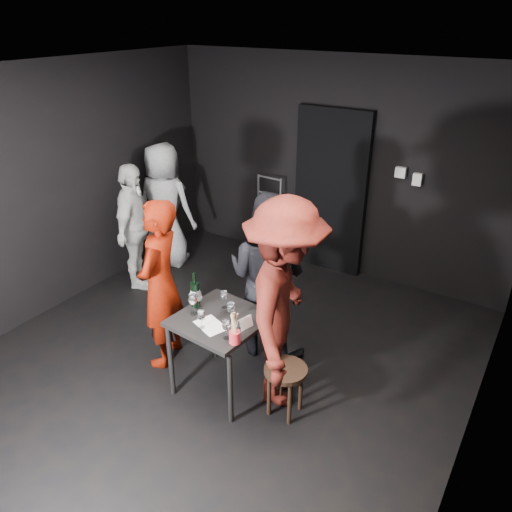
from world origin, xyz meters
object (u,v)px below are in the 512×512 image
Objects in this scene: man_maroon at (285,281)px; wine_bottle at (195,294)px; hand_truck at (267,242)px; server_red at (160,276)px; bystander_cream at (134,225)px; tasting_table at (221,327)px; breadstick_cup at (235,329)px; bystander_grey at (164,200)px; stool at (286,377)px; woman_black at (267,266)px.

man_maroon is 6.98× the size of wine_bottle.
server_red reaches higher than hand_truck.
bystander_cream is at bearing 150.75° from wine_bottle.
hand_truck is 0.71× the size of bystander_cream.
hand_truck is 3.43× the size of wine_bottle.
wine_bottle is (1.70, -0.95, 0.07)m from bystander_cream.
tasting_table is (1.05, -2.53, 0.44)m from hand_truck.
wine_bottle is (0.42, -0.01, -0.05)m from server_red.
breadstick_cup is (1.03, -0.27, -0.05)m from server_red.
man_maroon is 0.88m from wine_bottle.
man_maroon is at bearing -134.41° from bystander_cream.
wine_bottle is (1.80, -1.62, -0.03)m from bystander_grey.
tasting_table is at bearing -178.31° from stool.
breadstick_cup is at bearing -35.81° from tasting_table.
woman_black is at bearing 112.85° from server_red.
bystander_cream is 0.90× the size of bystander_grey.
tasting_table reaches higher than stool.
bystander_grey is at bearing 39.81° from man_maroon.
bystander_cream is at bearing 90.00° from bystander_grey.
stool is 1.07m from wine_bottle.
stool is (1.69, -2.52, 0.17)m from hand_truck.
bystander_cream is 2.60m from breadstick_cup.
wine_bottle is at bearing 129.30° from bystander_grey.
wine_bottle is at bearing 60.53° from woman_black.
bystander_grey reaches higher than bystander_cream.
server_red is 1.03× the size of bystander_grey.
server_red is at bearing -79.71° from hand_truck.
breadstick_cup reaches higher than tasting_table.
breadstick_cup is (2.40, -1.88, -0.02)m from bystander_grey.
bystander_grey is at bearing 137.98° from wine_bottle.
bystander_grey is (-2.10, 1.66, 0.25)m from tasting_table.
server_red reaches higher than wine_bottle.
tasting_table is 2.23× the size of wine_bottle.
wine_bottle is (-0.81, -0.17, -0.30)m from man_maroon.
wine_bottle is 1.16× the size of breadstick_cup.
tasting_table is at bearing -143.43° from bystander_cream.
man_maroon reaches higher than bystander_cream.
server_red is 6.40× the size of breadstick_cup.
server_red is at bearing 178.76° from stool.
man_maroon reaches higher than hand_truck.
server_red is 1.26m from man_maroon.
breadstick_cup is (2.30, -1.21, 0.07)m from bystander_cream.
server_red is 0.79× the size of man_maroon.
woman_black is at bearing 63.50° from wine_bottle.
wine_bottle is at bearing 178.95° from stool.
server_red reaches higher than bystander_grey.
bystander_cream is at bearing 51.62° from man_maroon.
tasting_table is 0.39× the size of woman_black.
hand_truck is 2.61m from server_red.
tasting_table is at bearing -7.04° from wine_bottle.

